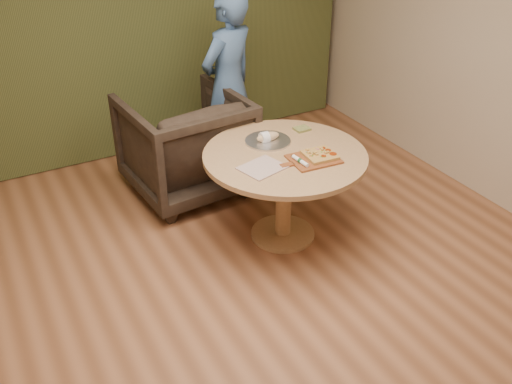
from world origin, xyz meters
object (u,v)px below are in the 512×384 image
object	(u,v)px
bread_roll	(267,137)
armchair	(185,140)
serving_tray	(268,141)
pedestal_table	(285,170)
pizza_paddle	(312,159)
cutlery_roll	(300,161)
person_standing	(228,85)
flatbread_pizza	(320,155)

from	to	relation	value
bread_roll	armchair	size ratio (longest dim) A/B	0.19
armchair	serving_tray	bearing A→B (deg)	110.17
pedestal_table	pizza_paddle	size ratio (longest dim) A/B	2.72
cutlery_roll	person_standing	bearing A→B (deg)	80.48
armchair	cutlery_roll	bearing A→B (deg)	103.12
flatbread_pizza	armchair	xyz separation A→B (m)	(-0.57, 1.23, -0.27)
armchair	flatbread_pizza	bearing A→B (deg)	110.59
serving_tray	pedestal_table	bearing A→B (deg)	-85.85
pizza_paddle	person_standing	xyz separation A→B (m)	(0.01, 1.41, 0.10)
flatbread_pizza	serving_tray	world-z (taller)	flatbread_pizza
pedestal_table	bread_roll	world-z (taller)	bread_roll
bread_roll	armchair	distance (m)	0.94
serving_tray	bread_roll	distance (m)	0.04
cutlery_roll	bread_roll	distance (m)	0.44
pedestal_table	armchair	distance (m)	1.12
pedestal_table	pizza_paddle	bearing A→B (deg)	-58.10
cutlery_roll	armchair	world-z (taller)	armchair
pizza_paddle	serving_tray	world-z (taller)	serving_tray
pizza_paddle	person_standing	world-z (taller)	person_standing
pizza_paddle	cutlery_roll	size ratio (longest dim) A/B	2.29
serving_tray	armchair	size ratio (longest dim) A/B	0.35
cutlery_roll	bread_roll	world-z (taller)	bread_roll
pizza_paddle	armchair	size ratio (longest dim) A/B	0.45
flatbread_pizza	serving_tray	xyz separation A→B (m)	(-0.20, 0.42, -0.02)
serving_tray	flatbread_pizza	bearing A→B (deg)	-64.19
bread_roll	pedestal_table	bearing A→B (deg)	-83.68
flatbread_pizza	serving_tray	size ratio (longest dim) A/B	0.66
pizza_paddle	flatbread_pizza	distance (m)	0.07
bread_roll	person_standing	bearing A→B (deg)	80.97
bread_roll	flatbread_pizza	bearing A→B (deg)	-63.21
bread_roll	armchair	world-z (taller)	armchair
pizza_paddle	bread_roll	bearing A→B (deg)	113.01
pedestal_table	armchair	world-z (taller)	armchair
person_standing	serving_tray	bearing A→B (deg)	58.29
armchair	person_standing	bearing A→B (deg)	-166.03
flatbread_pizza	cutlery_roll	distance (m)	0.18
pizza_paddle	bread_roll	size ratio (longest dim) A/B	2.36
flatbread_pizza	cutlery_roll	xyz separation A→B (m)	(-0.18, -0.02, 0.00)
cutlery_roll	serving_tray	size ratio (longest dim) A/B	0.56
pedestal_table	bread_roll	distance (m)	0.30
flatbread_pizza	armchair	bearing A→B (deg)	114.99
flatbread_pizza	serving_tray	distance (m)	0.47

